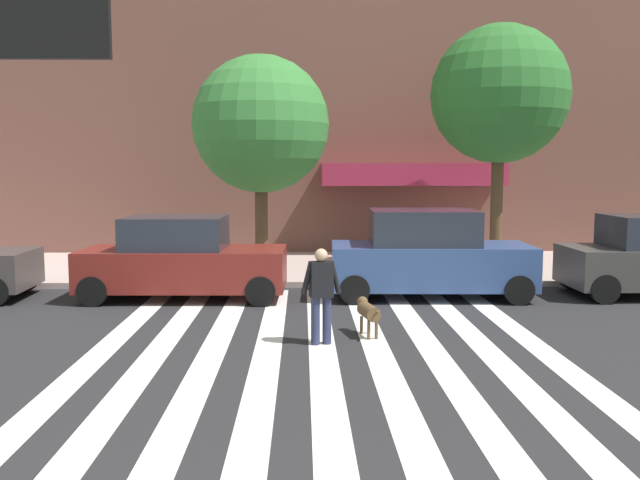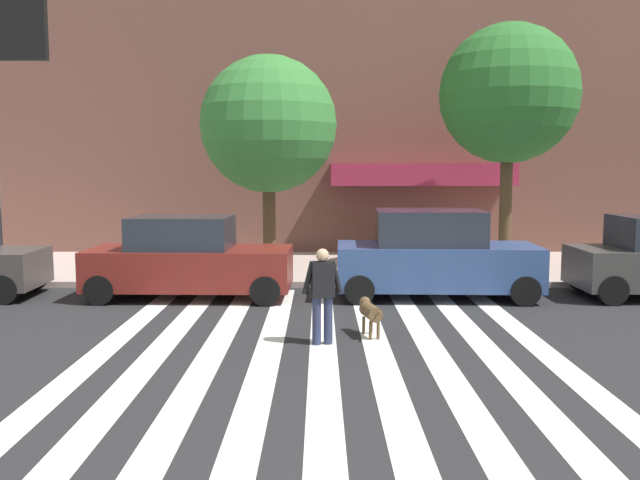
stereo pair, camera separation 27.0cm
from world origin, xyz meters
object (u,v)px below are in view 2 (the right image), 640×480
object	(u,v)px
parked_car_behind_first	(186,259)
parked_car_third_in_line	(432,256)
pedestrian_dog_walker	(320,291)
street_tree_middle	(506,95)
dog_on_leash	(368,312)
street_tree_nearest	(266,125)

from	to	relation	value
parked_car_behind_first	parked_car_third_in_line	size ratio (longest dim) A/B	1.01
parked_car_third_in_line	parked_car_behind_first	bearing A→B (deg)	-180.00
pedestrian_dog_walker	parked_car_third_in_line	bearing A→B (deg)	57.98
pedestrian_dog_walker	parked_car_behind_first	bearing A→B (deg)	126.41
street_tree_middle	pedestrian_dog_walker	xyz separation A→B (m)	(-5.08, -7.46, -4.02)
pedestrian_dog_walker	dog_on_leash	world-z (taller)	pedestrian_dog_walker
street_tree_nearest	street_tree_middle	xyz separation A→B (m)	(6.52, 0.15, 0.83)
parked_car_third_in_line	pedestrian_dog_walker	world-z (taller)	parked_car_third_in_line
street_tree_middle	pedestrian_dog_walker	bearing A→B (deg)	-124.28
street_tree_nearest	pedestrian_dog_walker	distance (m)	8.11
dog_on_leash	parked_car_third_in_line	bearing A→B (deg)	64.01
parked_car_behind_first	dog_on_leash	bearing A→B (deg)	-42.45
parked_car_third_in_line	street_tree_nearest	size ratio (longest dim) A/B	0.79
pedestrian_dog_walker	street_tree_nearest	bearing A→B (deg)	101.11
parked_car_behind_first	street_tree_nearest	distance (m)	4.81
pedestrian_dog_walker	dog_on_leash	xyz separation A→B (m)	(0.85, 0.57, -0.48)
parked_car_behind_first	pedestrian_dog_walker	size ratio (longest dim) A/B	2.82
street_tree_middle	dog_on_leash	world-z (taller)	street_tree_middle
street_tree_nearest	pedestrian_dog_walker	bearing A→B (deg)	-78.89
parked_car_behind_first	street_tree_middle	world-z (taller)	street_tree_middle
parked_car_third_in_line	dog_on_leash	bearing A→B (deg)	-115.99
street_tree_nearest	pedestrian_dog_walker	xyz separation A→B (m)	(1.44, -7.31, -3.20)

